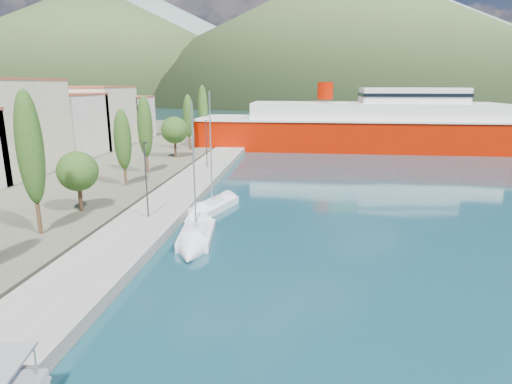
# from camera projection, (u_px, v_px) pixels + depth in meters

# --- Properties ---
(ground) EXTENTS (1400.00, 1400.00, 0.00)m
(ground) POSITION_uv_depth(u_px,v_px,m) (293.00, 121.00, 134.73)
(ground) COLOR #133A45
(quay) EXTENTS (5.00, 88.00, 0.80)m
(quay) POSITION_uv_depth(u_px,v_px,m) (184.00, 190.00, 45.01)
(quay) COLOR gray
(quay) RESTS_ON ground
(hills_far) EXTENTS (1480.00, 900.00, 180.00)m
(hills_far) POSITION_uv_depth(u_px,v_px,m) (406.00, 34.00, 581.50)
(hills_far) COLOR slate
(hills_far) RESTS_ON ground
(hills_near) EXTENTS (1010.00, 520.00, 115.00)m
(hills_near) POSITION_uv_depth(u_px,v_px,m) (420.00, 37.00, 355.49)
(hills_near) COLOR #3B4E28
(hills_near) RESTS_ON ground
(town_buildings) EXTENTS (9.20, 69.20, 11.30)m
(town_buildings) POSITION_uv_depth(u_px,v_px,m) (36.00, 128.00, 56.72)
(town_buildings) COLOR beige
(town_buildings) RESTS_ON land_strip
(tree_row) EXTENTS (3.94, 61.28, 10.47)m
(tree_row) POSITION_uv_depth(u_px,v_px,m) (144.00, 133.00, 50.53)
(tree_row) COLOR #47301E
(tree_row) RESTS_ON land_strip
(lamp_posts) EXTENTS (0.15, 45.84, 6.06)m
(lamp_posts) POSITION_uv_depth(u_px,v_px,m) (143.00, 179.00, 33.45)
(lamp_posts) COLOR #2D2D33
(lamp_posts) RESTS_ON quay
(sailboat_near) EXTENTS (3.16, 7.91, 11.07)m
(sailboat_near) POSITION_uv_depth(u_px,v_px,m) (193.00, 244.00, 30.14)
(sailboat_near) COLOR silver
(sailboat_near) RESTS_ON ground
(sailboat_mid) EXTENTS (4.48, 8.29, 11.55)m
(sailboat_mid) POSITION_uv_depth(u_px,v_px,m) (203.00, 212.00, 37.88)
(sailboat_mid) COLOR silver
(sailboat_mid) RESTS_ON ground
(ferry) EXTENTS (61.81, 13.29, 12.27)m
(ferry) POSITION_uv_depth(u_px,v_px,m) (374.00, 128.00, 75.60)
(ferry) COLOR #9F1100
(ferry) RESTS_ON ground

